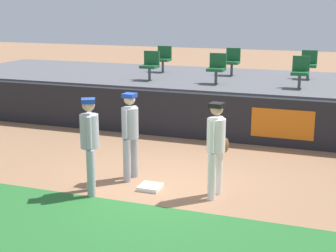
% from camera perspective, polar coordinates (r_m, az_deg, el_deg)
% --- Properties ---
extents(ground_plane, '(60.00, 60.00, 0.00)m').
position_cam_1_polar(ground_plane, '(9.50, -1.61, -7.00)').
color(ground_plane, '#936B4C').
extents(grass_foreground_strip, '(18.00, 2.80, 0.01)m').
position_cam_1_polar(grass_foreground_strip, '(7.59, -8.07, -12.74)').
color(grass_foreground_strip, '#26662B').
rests_on(grass_foreground_strip, ground_plane).
extents(first_base, '(0.40, 0.40, 0.08)m').
position_cam_1_polar(first_base, '(9.33, -2.09, -7.13)').
color(first_base, white).
rests_on(first_base, ground_plane).
extents(player_fielder_home, '(0.39, 0.53, 1.74)m').
position_cam_1_polar(player_fielder_home, '(8.72, 5.66, -2.03)').
color(player_fielder_home, white).
rests_on(player_fielder_home, ground_plane).
extents(player_runner_visitor, '(0.46, 0.46, 1.78)m').
position_cam_1_polar(player_runner_visitor, '(8.95, -9.11, -1.55)').
color(player_runner_visitor, '#9EA3AD').
rests_on(player_runner_visitor, ground_plane).
extents(player_coach_visitor, '(0.36, 0.49, 1.74)m').
position_cam_1_polar(player_coach_visitor, '(9.59, -4.43, -0.49)').
color(player_coach_visitor, '#9EA3AD').
rests_on(player_coach_visitor, ground_plane).
extents(field_wall, '(18.00, 0.26, 1.20)m').
position_cam_1_polar(field_wall, '(12.60, 4.37, 1.09)').
color(field_wall, black).
rests_on(field_wall, ground_plane).
extents(bleacher_platform, '(18.00, 4.80, 1.24)m').
position_cam_1_polar(bleacher_platform, '(15.05, 6.96, 3.22)').
color(bleacher_platform, '#59595E').
rests_on(bleacher_platform, ground_plane).
extents(seat_back_left, '(0.47, 0.44, 0.84)m').
position_cam_1_polar(seat_back_left, '(16.18, -0.53, 7.99)').
color(seat_back_left, '#4C4C51').
rests_on(seat_back_left, bleacher_platform).
extents(seat_back_right, '(0.46, 0.44, 0.84)m').
position_cam_1_polar(seat_back_right, '(15.22, 16.08, 7.07)').
color(seat_back_right, '#4C4C51').
rests_on(seat_back_right, bleacher_platform).
extents(seat_front_center, '(0.47, 0.44, 0.84)m').
position_cam_1_polar(seat_front_center, '(13.81, 5.71, 6.89)').
color(seat_front_center, '#4C4C51').
rests_on(seat_front_center, bleacher_platform).
extents(seat_front_left, '(0.47, 0.44, 0.84)m').
position_cam_1_polar(seat_front_left, '(14.42, -2.07, 7.25)').
color(seat_front_left, '#4C4C51').
rests_on(seat_front_left, bleacher_platform).
extents(seat_back_center, '(0.44, 0.44, 0.84)m').
position_cam_1_polar(seat_back_center, '(15.54, 7.51, 7.62)').
color(seat_back_center, '#4C4C51').
rests_on(seat_back_center, bleacher_platform).
extents(seat_front_right, '(0.44, 0.44, 0.84)m').
position_cam_1_polar(seat_front_right, '(13.44, 15.16, 6.28)').
color(seat_front_right, '#4C4C51').
rests_on(seat_front_right, bleacher_platform).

